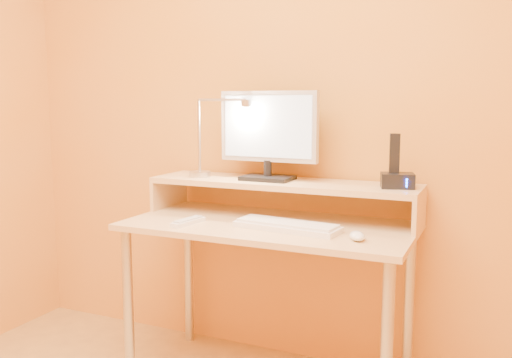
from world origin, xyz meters
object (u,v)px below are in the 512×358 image
at_px(monitor_panel, 269,126).
at_px(lamp_base, 200,174).
at_px(mouse, 357,236).
at_px(phone_dock, 397,181).
at_px(keyboard, 287,227).
at_px(remote_control, 188,222).

height_order(monitor_panel, lamp_base, monitor_panel).
distance_m(lamp_base, mouse, 0.86).
height_order(phone_dock, mouse, phone_dock).
relative_size(lamp_base, mouse, 1.04).
xyz_separation_m(keyboard, remote_control, (-0.41, -0.08, -0.00)).
bearing_deg(lamp_base, monitor_panel, 6.88).
height_order(keyboard, remote_control, keyboard).
bearing_deg(phone_dock, mouse, -122.66).
xyz_separation_m(lamp_base, remote_control, (0.10, -0.28, -0.16)).
xyz_separation_m(phone_dock, keyboard, (-0.39, -0.23, -0.18)).
relative_size(monitor_panel, remote_control, 2.58).
relative_size(lamp_base, remote_control, 0.56).
bearing_deg(monitor_panel, lamp_base, -171.59).
distance_m(monitor_panel, remote_control, 0.55).
bearing_deg(remote_control, mouse, 10.13).
height_order(lamp_base, mouse, lamp_base).
bearing_deg(monitor_panel, remote_control, -124.24).
bearing_deg(phone_dock, remote_control, -174.17).
bearing_deg(mouse, monitor_panel, 125.00).
bearing_deg(mouse, lamp_base, 139.22).
bearing_deg(keyboard, phone_dock, 37.64).
xyz_separation_m(phone_dock, mouse, (-0.09, -0.29, -0.17)).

